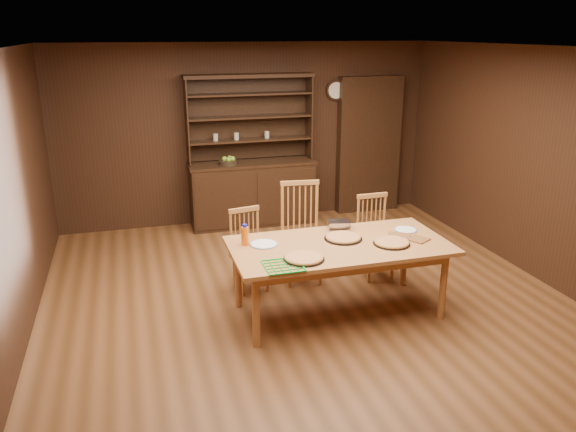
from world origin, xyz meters
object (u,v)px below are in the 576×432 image
object	(u,v)px
dining_table	(339,250)
chair_left	(248,247)
chair_center	(301,228)
china_hutch	(252,185)
juice_bottle	(245,235)
chair_right	(374,233)

from	to	relation	value
dining_table	chair_left	world-z (taller)	chair_left
chair_left	chair_center	distance (m)	0.66
china_hutch	chair_left	size ratio (longest dim) A/B	2.38
dining_table	juice_bottle	distance (m)	0.95
chair_center	chair_right	world-z (taller)	chair_center
chair_right	juice_bottle	world-z (taller)	chair_right
chair_center	juice_bottle	xyz separation A→B (m)	(-0.80, -0.70, 0.24)
china_hutch	dining_table	world-z (taller)	china_hutch
chair_left	chair_right	size ratio (longest dim) A/B	0.95
china_hutch	chair_center	world-z (taller)	china_hutch
china_hutch	dining_table	bearing A→B (deg)	-85.79
chair_center	chair_right	xyz separation A→B (m)	(0.84, -0.15, -0.10)
china_hutch	chair_center	bearing A→B (deg)	-86.78
chair_left	juice_bottle	distance (m)	0.72
chair_center	juice_bottle	bearing A→B (deg)	-131.67
chair_left	juice_bottle	xyz separation A→B (m)	(-0.15, -0.61, 0.37)
chair_left	chair_center	world-z (taller)	chair_center
chair_left	juice_bottle	bearing A→B (deg)	-114.76
china_hutch	juice_bottle	size ratio (longest dim) A/B	10.17
chair_center	dining_table	bearing A→B (deg)	-76.62
dining_table	juice_bottle	size ratio (longest dim) A/B	10.08
china_hutch	chair_right	world-z (taller)	china_hutch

